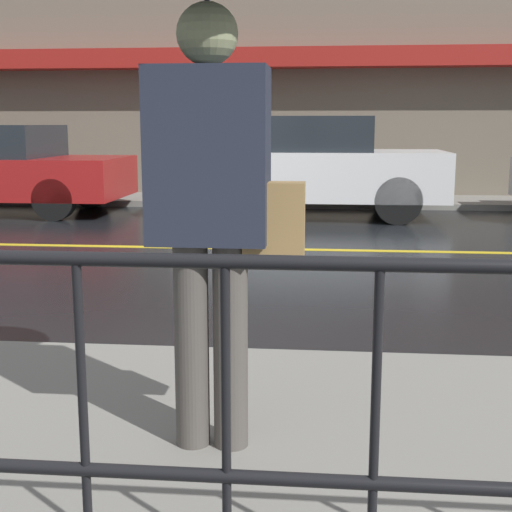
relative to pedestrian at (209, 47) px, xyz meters
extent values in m
plane|color=black|center=(-0.88, 5.29, -1.71)|extent=(80.00, 80.00, 0.00)
cube|color=gray|center=(-0.88, -0.04, -1.66)|extent=(28.00, 2.66, 0.10)
cube|color=gray|center=(-0.88, 10.09, -1.66)|extent=(28.00, 1.61, 0.10)
cube|color=gold|center=(-0.88, 5.29, -1.70)|extent=(25.20, 0.12, 0.01)
cube|color=#706656|center=(-0.88, 11.04, 1.58)|extent=(28.00, 0.30, 6.58)
cube|color=maroon|center=(-0.88, 10.62, 0.89)|extent=(16.80, 0.55, 0.35)
cylinder|color=black|center=(-0.15, -1.12, -1.11)|extent=(0.02, 0.02, 1.00)
cylinder|color=black|center=(0.21, -1.12, -1.11)|extent=(0.02, 0.02, 1.00)
cylinder|color=black|center=(0.58, -1.12, -1.11)|extent=(0.02, 0.02, 1.00)
cylinder|color=#4C4742|center=(-0.09, 0.00, -1.18)|extent=(0.14, 0.14, 0.86)
cylinder|color=#4C4742|center=(0.07, 0.00, -1.18)|extent=(0.14, 0.14, 0.86)
cube|color=#232838|center=(-0.01, 0.00, -0.41)|extent=(0.46, 0.28, 0.68)
sphere|color=gray|center=(-0.01, 0.00, 0.05)|extent=(0.24, 0.24, 0.24)
cylinder|color=#262628|center=(-0.01, 0.00, -0.03)|extent=(0.02, 0.02, 0.75)
cube|color=#9E7A47|center=(0.25, 0.00, -0.66)|extent=(0.24, 0.12, 0.30)
cylinder|color=black|center=(-3.56, 9.12, -1.39)|extent=(0.63, 0.22, 0.63)
cylinder|color=black|center=(-3.56, 7.43, -1.39)|extent=(0.63, 0.22, 0.63)
cube|color=silver|center=(0.24, 8.27, -1.06)|extent=(4.01, 1.73, 0.72)
cube|color=#1E2328|center=(0.08, 8.27, -0.44)|extent=(2.08, 1.60, 0.52)
cylinder|color=black|center=(1.48, 9.03, -1.37)|extent=(0.68, 0.22, 0.68)
cylinder|color=black|center=(1.48, 7.52, -1.37)|extent=(0.68, 0.22, 0.68)
cylinder|color=black|center=(-1.00, 9.03, -1.37)|extent=(0.68, 0.22, 0.68)
cylinder|color=black|center=(-1.00, 7.52, -1.37)|extent=(0.68, 0.22, 0.68)
camera|label=1|loc=(0.45, -2.76, -0.29)|focal=50.00mm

